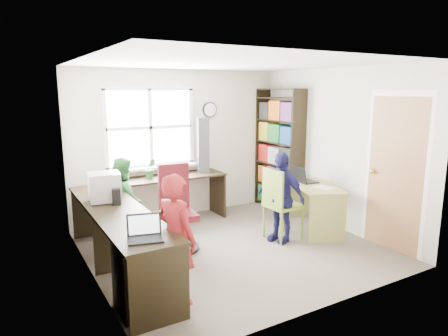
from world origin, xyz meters
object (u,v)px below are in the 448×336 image
crt_monitor (105,187)px  potted_plant (150,168)px  bookshelf (279,153)px  person_green (124,199)px  person_navy (280,197)px  swivel_chair (177,213)px  wooden_chair (279,202)px  person_red (176,239)px  right_desk (314,196)px  laptop_right (303,178)px  l_desk (145,241)px  cd_tower (203,145)px  laptop_left (145,233)px

crt_monitor → potted_plant: (0.92, 0.95, -0.02)m
bookshelf → person_green: bearing=-176.7°
person_navy → bookshelf: bearing=125.6°
swivel_chair → person_navy: bearing=-13.4°
wooden_chair → person_red: (-1.91, -0.84, 0.10)m
right_desk → laptop_right: (-0.07, 0.19, 0.25)m
laptop_right → person_navy: size_ratio=0.30×
l_desk → cd_tower: size_ratio=3.32×
right_desk → crt_monitor: size_ratio=3.34×
bookshelf → person_red: bearing=-144.0°
laptop_left → person_green: 2.02m
laptop_left → potted_plant: size_ratio=1.18×
potted_plant → person_green: size_ratio=0.26×
right_desk → bookshelf: size_ratio=0.63×
bookshelf → potted_plant: size_ratio=6.74×
cd_tower → person_navy: cd_tower is taller
swivel_chair → person_navy: person_navy is taller
bookshelf → person_red: 3.53m
l_desk → person_red: (0.12, -0.59, 0.20)m
laptop_left → cd_tower: (1.81, 2.38, 0.39)m
swivel_chair → cd_tower: cd_tower is taller
laptop_left → person_green: bearing=93.6°
wooden_chair → person_green: person_green is taller
laptop_right → person_red: size_ratio=0.29×
laptop_left → l_desk: bearing=86.1°
l_desk → laptop_left: laptop_left is taller
right_desk → person_red: (-2.65, -0.93, 0.15)m
potted_plant → person_navy: size_ratio=0.25×
crt_monitor → laptop_right: bearing=3.1°
l_desk → potted_plant: potted_plant is taller
right_desk → laptop_left: (-2.98, -1.01, 0.30)m
l_desk → crt_monitor: bearing=106.7°
swivel_chair → person_navy: 1.43m
bookshelf → person_green: bookshelf is taller
crt_monitor → person_navy: (2.24, -0.55, -0.30)m
swivel_chair → wooden_chair: swivel_chair is taller
swivel_chair → laptop_left: bearing=-117.2°
l_desk → potted_plant: (0.69, 1.71, 0.45)m
potted_plant → laptop_right: bearing=-30.3°
person_red → person_navy: 2.06m
swivel_chair → crt_monitor: size_ratio=2.81×
crt_monitor → person_red: person_red is taller
person_red → person_green: bearing=-22.7°
bookshelf → cd_tower: (-1.36, 0.25, 0.19)m
crt_monitor → laptop_right: (2.92, -0.22, -0.18)m
swivel_chair → person_green: size_ratio=0.95×
wooden_chair → person_green: size_ratio=0.86×
laptop_left → cd_tower: bearing=67.0°
laptop_right → crt_monitor: bearing=90.0°
cd_tower → person_navy: bearing=-61.7°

